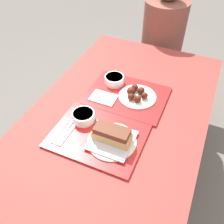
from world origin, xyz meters
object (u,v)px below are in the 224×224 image
object	(u,v)px
brisket_sandwich_plate	(112,137)
person_seated_across	(164,30)
bowl_coleslaw_far	(114,79)
wings_plate_far	(137,95)
bowl_coleslaw_near	(83,116)
tray_near	(98,136)
tray_far	(127,96)

from	to	relation	value
brisket_sandwich_plate	person_seated_across	world-z (taller)	person_seated_across
bowl_coleslaw_far	wings_plate_far	size ratio (longest dim) A/B	0.55
bowl_coleslaw_near	bowl_coleslaw_far	size ratio (longest dim) A/B	1.00
bowl_coleslaw_near	brisket_sandwich_plate	size ratio (longest dim) A/B	0.50
tray_near	tray_far	bearing A→B (deg)	86.81
person_seated_across	bowl_coleslaw_far	bearing A→B (deg)	-97.02
tray_far	brisket_sandwich_plate	world-z (taller)	brisket_sandwich_plate
tray_near	tray_far	world-z (taller)	same
wings_plate_far	person_seated_across	xyz separation A→B (m)	(-0.07, 0.84, -0.00)
bowl_coleslaw_near	bowl_coleslaw_far	world-z (taller)	same
tray_near	bowl_coleslaw_near	bearing A→B (deg)	149.81
wings_plate_far	bowl_coleslaw_far	bearing A→B (deg)	157.47
brisket_sandwich_plate	person_seated_across	size ratio (longest dim) A/B	0.34
bowl_coleslaw_near	wings_plate_far	distance (m)	0.34
bowl_coleslaw_near	person_seated_across	xyz separation A→B (m)	(0.12, 1.12, -0.01)
brisket_sandwich_plate	person_seated_across	bearing A→B (deg)	93.66
bowl_coleslaw_near	person_seated_across	bearing A→B (deg)	84.09
tray_near	bowl_coleslaw_far	distance (m)	0.43
brisket_sandwich_plate	wings_plate_far	distance (m)	0.35
brisket_sandwich_plate	bowl_coleslaw_far	size ratio (longest dim) A/B	2.00
brisket_sandwich_plate	person_seated_across	xyz separation A→B (m)	(-0.08, 1.19, -0.02)
brisket_sandwich_plate	bowl_coleslaw_far	world-z (taller)	brisket_sandwich_plate
tray_far	person_seated_across	bearing A→B (deg)	91.09
tray_far	bowl_coleslaw_far	size ratio (longest dim) A/B	3.81
tray_near	person_seated_across	world-z (taller)	person_seated_across
bowl_coleslaw_near	bowl_coleslaw_far	distance (m)	0.35
bowl_coleslaw_far	wings_plate_far	xyz separation A→B (m)	(0.17, -0.07, -0.01)
bowl_coleslaw_near	bowl_coleslaw_far	bearing A→B (deg)	86.55
tray_far	brisket_sandwich_plate	distance (m)	0.36
wings_plate_far	tray_near	bearing A→B (deg)	-102.29
tray_near	brisket_sandwich_plate	world-z (taller)	brisket_sandwich_plate
person_seated_across	wings_plate_far	bearing A→B (deg)	-85.07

